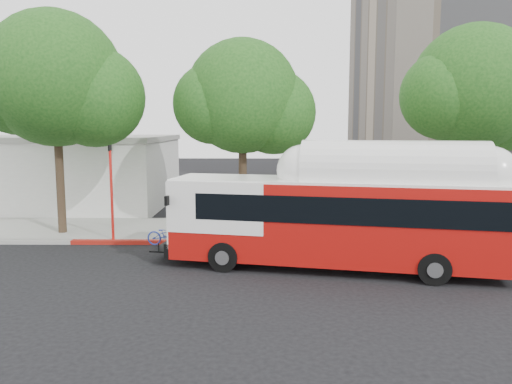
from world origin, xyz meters
The scene contains 10 objects.
ground centered at (0.00, 0.00, 0.00)m, with size 120.00×120.00×0.00m, color black.
sidewalk centered at (0.00, 6.50, 0.07)m, with size 60.00×5.00×0.15m, color gray.
curb_strip centered at (0.00, 3.90, 0.07)m, with size 60.00×0.30×0.15m, color gray.
red_curb_segment centered at (-3.00, 3.90, 0.08)m, with size 10.00×0.32×0.16m, color maroon.
street_tree_left centered at (-8.53, 5.56, 6.60)m, with size 6.67×5.80×9.74m.
street_tree_mid centered at (-0.59, 6.06, 5.91)m, with size 5.75×5.00×8.62m.
street_tree_right centered at (9.44, 5.86, 6.26)m, with size 6.21×5.40×9.18m.
low_commercial_bldg centered at (-14.00, 14.00, 2.15)m, with size 16.20×10.20×4.25m.
transit_bus centered at (2.36, 0.35, 1.64)m, with size 12.01×4.57×3.50m.
signal_pole centered at (-6.34, 4.12, 2.08)m, with size 0.12×0.38×4.06m.
Camera 1 is at (-0.19, -16.15, 4.80)m, focal length 35.00 mm.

